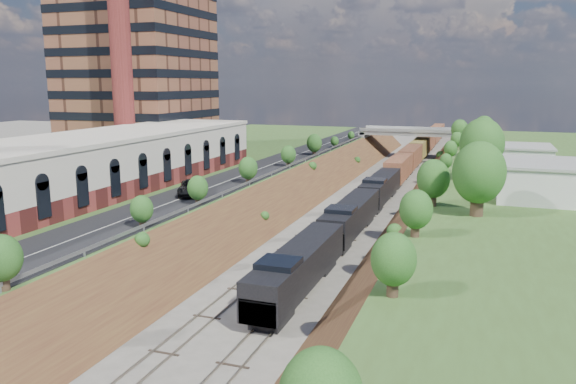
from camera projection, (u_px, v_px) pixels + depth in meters
name	position (u px, v px, depth m)	size (l,w,h in m)	color
platform_left	(158.00, 180.00, 92.23)	(44.00, 180.00, 5.00)	#3D5924
embankment_left	(284.00, 205.00, 85.55)	(7.07, 180.00, 7.07)	brown
embankment_right	(432.00, 216.00, 78.38)	(7.07, 180.00, 7.07)	brown
rail_left_track	(337.00, 208.00, 82.79)	(1.58, 180.00, 0.18)	gray
rail_right_track	(372.00, 211.00, 81.10)	(1.58, 180.00, 0.18)	gray
road	(256.00, 170.00, 86.04)	(8.00, 180.00, 0.10)	black
guardrail	(281.00, 169.00, 84.43)	(0.10, 171.00, 0.70)	#99999E
commercial_building	(94.00, 163.00, 69.08)	(14.30, 62.30, 7.00)	maroon
highrise_tower	(134.00, 0.00, 101.11)	(22.00, 22.00, 53.90)	brown
smokestack	(120.00, 38.00, 85.20)	(3.20, 3.20, 40.00)	maroon
overpass	(411.00, 138.00, 138.43)	(24.50, 8.30, 7.40)	gray
white_building_near	(538.00, 181.00, 65.57)	(9.00, 12.00, 4.00)	silver
white_building_far	(523.00, 159.00, 86.14)	(8.00, 10.00, 3.60)	silver
tree_right_large	(479.00, 173.00, 56.12)	(5.25, 5.25, 7.61)	#473323
tree_left_crest	(115.00, 218.00, 47.42)	(2.45, 2.45, 3.55)	#473323
freight_train	(410.00, 158.00, 118.19)	(3.20, 162.75, 4.74)	black
suv	(192.00, 187.00, 66.95)	(2.99, 6.47, 1.80)	black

